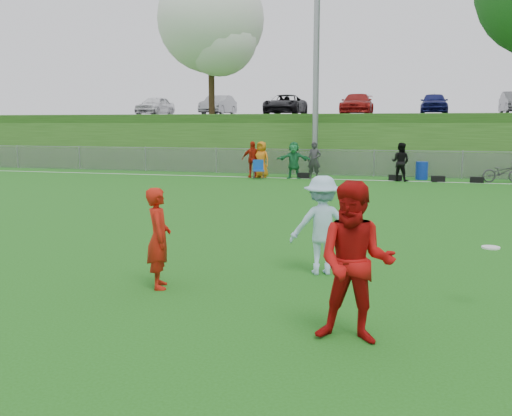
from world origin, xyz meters
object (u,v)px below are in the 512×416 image
(player_red_center, at_px, (355,263))
(player_red_left, at_px, (159,238))
(bicycle, at_px, (502,172))
(frisbee, at_px, (491,247))
(player_blue, at_px, (322,225))
(recycling_bin, at_px, (422,171))

(player_red_center, bearing_deg, player_red_left, 156.69)
(bicycle, bearing_deg, frisbee, 156.42)
(player_red_left, xyz_separation_m, frisbee, (4.80, 0.26, 0.08))
(player_red_left, xyz_separation_m, player_red_center, (3.14, -1.44, 0.16))
(player_red_center, relative_size, player_blue, 1.13)
(recycling_bin, bearing_deg, player_blue, -96.12)
(player_red_left, height_order, player_red_center, player_red_center)
(player_red_center, bearing_deg, recycling_bin, 88.50)
(frisbee, bearing_deg, bicycle, 81.60)
(player_red_center, xyz_separation_m, recycling_bin, (1.03, 20.39, -0.54))
(frisbee, bearing_deg, player_red_center, -134.40)
(bicycle, bearing_deg, player_red_left, 142.79)
(player_blue, height_order, frisbee, player_blue)
(player_red_left, relative_size, recycling_bin, 1.93)
(player_blue, xyz_separation_m, frisbee, (2.50, -1.24, 0.03))
(player_red_center, height_order, player_blue, player_red_center)
(player_red_center, distance_m, frisbee, 2.38)
(frisbee, bearing_deg, recycling_bin, 91.94)
(player_red_center, height_order, recycling_bin, player_red_center)
(player_red_left, distance_m, bicycle, 20.01)
(player_red_center, xyz_separation_m, frisbee, (1.67, 1.70, -0.09))
(player_red_left, xyz_separation_m, bicycle, (7.51, 18.55, -0.34))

